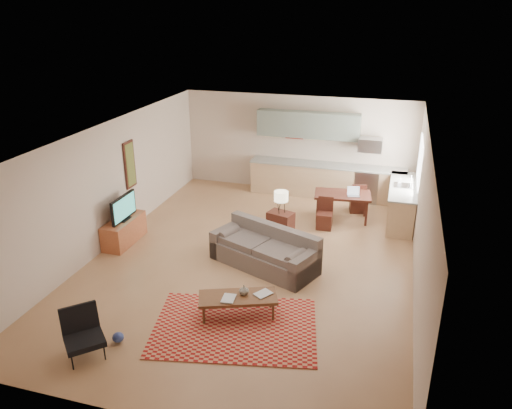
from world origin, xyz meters
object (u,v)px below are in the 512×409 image
(coffee_table, at_px, (238,306))
(dining_table, at_px, (342,207))
(armchair, at_px, (84,335))
(tv_credenza, at_px, (124,231))
(console_table, at_px, (281,226))
(sofa, at_px, (264,249))

(coffee_table, bearing_deg, dining_table, 54.69)
(armchair, relative_size, tv_credenza, 0.61)
(coffee_table, height_order, dining_table, dining_table)
(coffee_table, distance_m, tv_credenza, 3.90)
(console_table, bearing_deg, armchair, -94.47)
(coffee_table, xyz_separation_m, console_table, (-0.02, 3.17, 0.12))
(tv_credenza, xyz_separation_m, console_table, (3.32, 1.16, 0.04))
(tv_credenza, bearing_deg, sofa, -3.16)
(armchair, xyz_separation_m, tv_credenza, (-1.43, 3.64, -0.09))
(sofa, height_order, console_table, sofa)
(coffee_table, xyz_separation_m, dining_table, (1.18, 4.66, 0.14))
(sofa, xyz_separation_m, dining_table, (1.22, 2.83, -0.06))
(sofa, relative_size, coffee_table, 1.73)
(tv_credenza, bearing_deg, dining_table, 30.40)
(sofa, bearing_deg, dining_table, 89.59)
(tv_credenza, height_order, console_table, console_table)
(tv_credenza, relative_size, console_table, 1.88)
(armchair, distance_m, tv_credenza, 3.92)
(sofa, relative_size, tv_credenza, 1.89)
(sofa, height_order, dining_table, sofa)
(sofa, bearing_deg, armchair, -95.54)
(dining_table, bearing_deg, console_table, -136.18)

